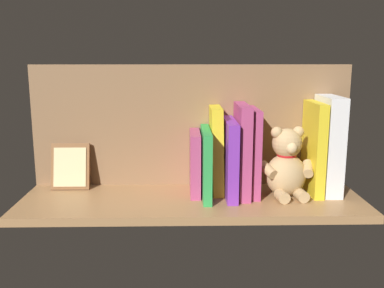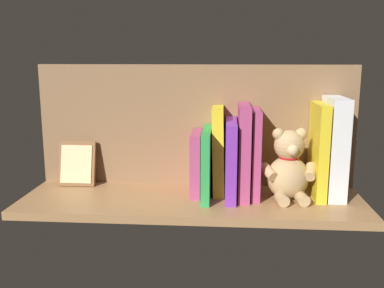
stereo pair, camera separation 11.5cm
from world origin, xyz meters
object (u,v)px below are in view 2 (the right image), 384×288
Objects in this scene: dictionary_thick_white at (334,148)px; book_0 at (318,150)px; picture_frame_leaning at (77,164)px; teddy_bear at (288,168)px.

dictionary_thick_white reaches higher than book_0.
book_0 is 71.29cm from picture_frame_leaning.
book_0 reaches higher than picture_frame_leaning.
picture_frame_leaning is (70.81, -5.24, -6.49)cm from book_0.
picture_frame_leaning is at bearing -4.23° from book_0.
teddy_bear is at bearing 22.32° from book_0.
dictionary_thick_white is 14.24cm from teddy_bear.
teddy_bear is 63.04cm from picture_frame_leaning.
book_0 is at bearing -164.77° from teddy_bear.
dictionary_thick_white reaches higher than picture_frame_leaning.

